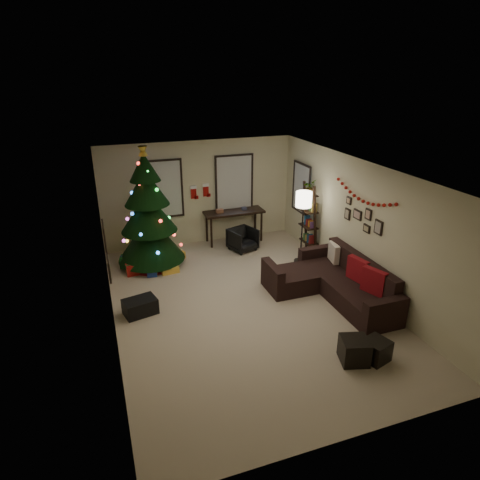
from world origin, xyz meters
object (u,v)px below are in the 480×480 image
Objects in this scene: christmas_tree at (149,217)px; desk_chair at (243,239)px; sofa at (334,283)px; bookshelf at (309,221)px; desk at (234,215)px.

christmas_tree is 2.50m from desk_chair.
bookshelf is at bearing 77.18° from sofa.
sofa is 1.44× the size of bookshelf.
bookshelf reaches higher than desk.
desk_chair is (0.01, -0.65, -0.46)m from desk.
sofa is at bearing -39.73° from christmas_tree.
christmas_tree is at bearing -162.86° from desk.
christmas_tree is 1.09× the size of sofa.
sofa is 4.55× the size of desk_chair.
desk is 0.86× the size of bookshelf.
desk is at bearing 17.14° from christmas_tree.
sofa is (3.30, -2.74, -0.93)m from christmas_tree.
christmas_tree is 1.58× the size of bookshelf.
christmas_tree is 2.46m from desk.
desk_chair is at bearing 109.19° from sofa.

